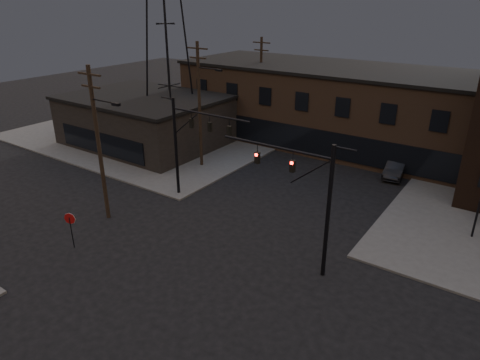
# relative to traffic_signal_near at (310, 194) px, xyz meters

# --- Properties ---
(ground) EXTENTS (140.00, 140.00, 0.00)m
(ground) POSITION_rel_traffic_signal_near_xyz_m (-5.36, -4.50, -4.93)
(ground) COLOR black
(ground) RESTS_ON ground
(sidewalk_nw) EXTENTS (30.00, 30.00, 0.15)m
(sidewalk_nw) POSITION_rel_traffic_signal_near_xyz_m (-27.36, 17.50, -4.86)
(sidewalk_nw) COLOR #474744
(sidewalk_nw) RESTS_ON ground
(building_row) EXTENTS (40.00, 12.00, 8.00)m
(building_row) POSITION_rel_traffic_signal_near_xyz_m (-5.36, 23.50, -0.93)
(building_row) COLOR brown
(building_row) RESTS_ON ground
(building_left) EXTENTS (16.00, 12.00, 5.00)m
(building_left) POSITION_rel_traffic_signal_near_xyz_m (-25.36, 11.50, -2.43)
(building_left) COLOR black
(building_left) RESTS_ON ground
(traffic_signal_near) EXTENTS (7.12, 0.24, 8.00)m
(traffic_signal_near) POSITION_rel_traffic_signal_near_xyz_m (0.00, 0.00, 0.00)
(traffic_signal_near) COLOR black
(traffic_signal_near) RESTS_ON ground
(traffic_signal_far) EXTENTS (7.12, 0.24, 8.00)m
(traffic_signal_far) POSITION_rel_traffic_signal_near_xyz_m (-12.07, 3.50, 0.08)
(traffic_signal_far) COLOR black
(traffic_signal_far) RESTS_ON ground
(stop_sign) EXTENTS (0.72, 0.33, 2.48)m
(stop_sign) POSITION_rel_traffic_signal_near_xyz_m (-13.36, -6.49, -3.09)
(stop_sign) COLOR black
(stop_sign) RESTS_ON ground
(utility_pole_near) EXTENTS (3.70, 0.28, 11.00)m
(utility_pole_near) POSITION_rel_traffic_signal_near_xyz_m (-14.79, -2.50, 0.94)
(utility_pole_near) COLOR black
(utility_pole_near) RESTS_ON ground
(utility_pole_mid) EXTENTS (3.70, 0.28, 11.50)m
(utility_pole_mid) POSITION_rel_traffic_signal_near_xyz_m (-15.79, 9.50, 1.19)
(utility_pole_mid) COLOR black
(utility_pole_mid) RESTS_ON ground
(utility_pole_far) EXTENTS (2.20, 0.28, 11.00)m
(utility_pole_far) POSITION_rel_traffic_signal_near_xyz_m (-16.86, 21.50, 0.85)
(utility_pole_far) COLOR black
(utility_pole_far) RESTS_ON ground
(transmission_tower) EXTENTS (7.00, 7.00, 25.00)m
(transmission_tower) POSITION_rel_traffic_signal_near_xyz_m (-23.36, 13.50, 7.57)
(transmission_tower) COLOR black
(transmission_tower) RESTS_ON ground
(car_crossing) EXTENTS (2.02, 4.65, 1.49)m
(car_crossing) POSITION_rel_traffic_signal_near_xyz_m (0.14, 17.60, -4.19)
(car_crossing) COLOR black
(car_crossing) RESTS_ON ground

